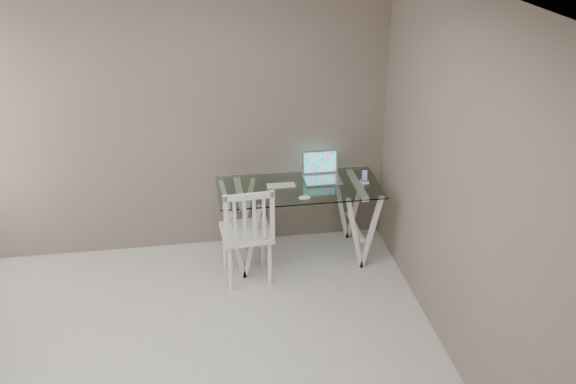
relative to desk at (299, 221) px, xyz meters
name	(u,v)px	position (x,y,z in m)	size (l,w,h in m)	color
room	(154,186)	(-1.17, -1.83, 1.33)	(4.50, 4.52, 2.71)	beige
desk	(299,221)	(0.00, 0.00, 0.00)	(1.50, 0.70, 0.75)	silver
chair	(248,231)	(-0.52, -0.36, 0.14)	(0.46, 0.46, 0.95)	white
laptop	(321,172)	(0.24, 0.16, 0.42)	(0.34, 0.28, 0.24)	silver
keyboard	(281,186)	(-0.16, 0.04, 0.37)	(0.28, 0.12, 0.01)	silver
mouse	(305,198)	(0.00, -0.26, 0.38)	(0.11, 0.07, 0.04)	silver
phone_dock	(364,179)	(0.61, -0.01, 0.40)	(0.07, 0.07, 0.13)	white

